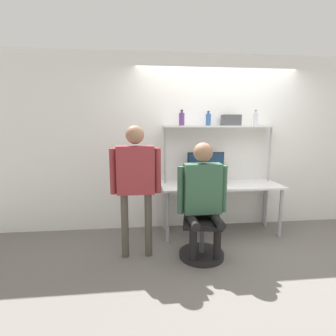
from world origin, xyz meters
The scene contains 14 objects.
ground_plane centered at (0.00, 0.00, 0.00)m, with size 12.00×12.00×0.00m, color slate.
wall_back centered at (0.00, 0.68, 1.35)m, with size 8.00×0.06×2.70m.
desk centered at (0.00, 0.34, 0.67)m, with size 1.79×0.63×0.76m.
shelf_unit centered at (0.00, 0.51, 1.40)m, with size 1.70×0.28×1.63m.
monitor centered at (-0.20, 0.50, 1.01)m, with size 0.57×0.17×0.47m.
laptop centered at (-0.43, 0.26, 0.83)m, with size 0.32×0.26×0.25m.
cell_phone centered at (-0.18, 0.18, 0.76)m, with size 0.07×0.15×0.01m.
office_chair centered at (-0.45, -0.35, 0.29)m, with size 0.56×0.56×0.93m.
person_seated centered at (-0.45, -0.39, 0.85)m, with size 0.61×0.48×1.43m.
person_standing centered at (-1.26, -0.27, 1.05)m, with size 0.61×0.22×1.63m.
bottle_purple centered at (-0.58, 0.51, 1.73)m, with size 0.08×0.08×0.23m.
bottle_blue centered at (-0.17, 0.51, 1.72)m, with size 0.08×0.08×0.22m.
bottle_clear centered at (0.57, 0.51, 1.73)m, with size 0.07×0.07×0.23m.
storage_box centered at (0.18, 0.51, 1.71)m, with size 0.27×0.19×0.16m.
Camera 1 is at (-1.20, -3.39, 1.64)m, focal length 28.00 mm.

